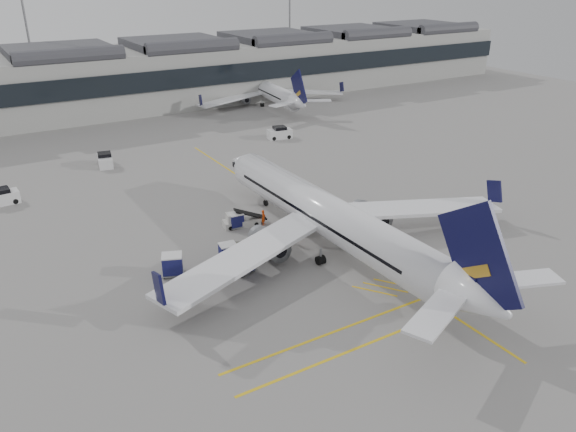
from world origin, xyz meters
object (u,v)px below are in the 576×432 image
ramp_agent_b (288,235)px  pushback_tug (241,251)px  belt_loader (240,221)px  ramp_agent_a (264,217)px  baggage_cart_a (236,220)px  airliner_main (332,219)px

ramp_agent_b → pushback_tug: bearing=-40.8°
belt_loader → pushback_tug: bearing=-106.4°
belt_loader → ramp_agent_a: (2.23, -1.06, 0.29)m
baggage_cart_a → ramp_agent_a: bearing=-15.6°
airliner_main → ramp_agent_b: size_ratio=23.36×
baggage_cart_a → ramp_agent_a: 2.99m
ramp_agent_b → baggage_cart_a: bearing=-107.1°
airliner_main → belt_loader: airliner_main is taller
baggage_cart_a → ramp_agent_b: ramp_agent_b is taller
belt_loader → ramp_agent_a: size_ratio=2.86×
ramp_agent_a → pushback_tug: bearing=179.2°
ramp_agent_b → pushback_tug: size_ratio=0.65×
airliner_main → ramp_agent_a: size_ratio=24.79×
belt_loader → ramp_agent_b: belt_loader is taller
ramp_agent_a → ramp_agent_b: bearing=-134.7°
baggage_cart_a → belt_loader: bearing=14.4°
ramp_agent_a → pushback_tug: size_ratio=0.61×
airliner_main → baggage_cart_a: bearing=120.8°
airliner_main → pushback_tug: size_ratio=15.15×
pushback_tug → airliner_main: bearing=3.1°
baggage_cart_a → ramp_agent_b: size_ratio=0.89×
ramp_agent_a → pushback_tug: (-5.36, -5.26, -0.25)m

